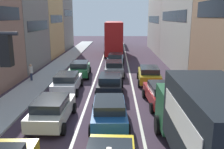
{
  "coord_description": "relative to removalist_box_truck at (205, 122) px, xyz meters",
  "views": [
    {
      "loc": [
        0.41,
        -5.9,
        5.83
      ],
      "look_at": [
        0.0,
        12.0,
        1.6
      ],
      "focal_mm": 39.4,
      "sensor_mm": 36.0,
      "label": 1
    }
  ],
  "objects": [
    {
      "name": "lane_stripe_right",
      "position": [
        -2.0,
        17.29,
        -1.97
      ],
      "size": [
        0.16,
        60.0,
        0.01
      ],
      "primitive_type": "cube",
      "color": "silver",
      "rests_on": "ground"
    },
    {
      "name": "sedan_left_lane_fourth",
      "position": [
        -7.05,
        15.26,
        -1.18
      ],
      "size": [
        2.25,
        4.39,
        1.49
      ],
      "rotation": [
        0.0,
        0.0,
        1.62
      ],
      "color": "#19592D",
      "rests_on": "ground"
    },
    {
      "name": "building_row_left",
      "position": [
        -15.7,
        19.71,
        3.37
      ],
      "size": [
        7.2,
        43.9,
        12.0
      ],
      "rotation": [
        0.0,
        0.0,
        1.57
      ],
      "color": "#B2ADA3",
      "rests_on": "ground"
    },
    {
      "name": "building_row_right",
      "position": [
        6.2,
        18.51,
        3.53
      ],
      "size": [
        7.2,
        43.9,
        11.8
      ],
      "rotation": [
        0.0,
        0.0,
        -1.57
      ],
      "color": "#B2ADA3",
      "rests_on": "ground"
    },
    {
      "name": "lane_stripe_left",
      "position": [
        -5.4,
        17.29,
        -1.97
      ],
      "size": [
        0.16,
        60.0,
        0.01
      ],
      "primitive_type": "cube",
      "color": "silver",
      "rests_on": "ground"
    },
    {
      "name": "wagon_left_lane_second",
      "position": [
        -6.92,
        4.14,
        -1.18
      ],
      "size": [
        2.11,
        4.32,
        1.49
      ],
      "rotation": [
        0.0,
        0.0,
        1.56
      ],
      "color": "beige",
      "rests_on": "ground"
    },
    {
      "name": "sedan_left_lane_third",
      "position": [
        -7.26,
        10.08,
        -1.18
      ],
      "size": [
        2.12,
        4.33,
        1.49
      ],
      "rotation": [
        0.0,
        0.0,
        1.59
      ],
      "color": "silver",
      "rests_on": "ground"
    },
    {
      "name": "wagon_right_lane_far",
      "position": [
        -0.46,
        12.82,
        -1.18
      ],
      "size": [
        2.22,
        4.38,
        1.49
      ],
      "rotation": [
        0.0,
        0.0,
        1.53
      ],
      "color": "#B29319",
      "rests_on": "ground"
    },
    {
      "name": "coupe_centre_lane_fourth",
      "position": [
        -3.64,
        15.71,
        -1.18
      ],
      "size": [
        2.12,
        4.33,
        1.49
      ],
      "rotation": [
        0.0,
        0.0,
        1.59
      ],
      "color": "gray",
      "rests_on": "ground"
    },
    {
      "name": "bus_mid_queue_primary",
      "position": [
        -3.85,
        29.46,
        0.86
      ],
      "size": [
        2.87,
        10.52,
        5.06
      ],
      "rotation": [
        0.0,
        0.0,
        1.58
      ],
      "color": "#B21919",
      "rests_on": "ground"
    },
    {
      "name": "bus_far_queue_secondary",
      "position": [
        -3.81,
        42.87,
        -0.21
      ],
      "size": [
        2.96,
        10.55,
        2.9
      ],
      "rotation": [
        0.0,
        0.0,
        1.59
      ],
      "color": "#1E6033",
      "rests_on": "ground"
    },
    {
      "name": "sedan_centre_lane_second",
      "position": [
        -3.72,
        4.0,
        -1.18
      ],
      "size": [
        2.19,
        4.36,
        1.49
      ],
      "rotation": [
        0.0,
        0.0,
        1.61
      ],
      "color": "#194C8C",
      "rests_on": "ground"
    },
    {
      "name": "sedan_right_lane_behind_truck",
      "position": [
        -0.31,
        7.22,
        -1.18
      ],
      "size": [
        2.28,
        4.41,
        1.49
      ],
      "rotation": [
        0.0,
        0.0,
        1.63
      ],
      "color": "#A51E1E",
      "rests_on": "ground"
    },
    {
      "name": "sedan_centre_lane_fifth",
      "position": [
        -3.54,
        20.9,
        -1.18
      ],
      "size": [
        2.24,
        4.39,
        1.49
      ],
      "rotation": [
        0.0,
        0.0,
        1.52
      ],
      "color": "#759EB7",
      "rests_on": "ground"
    },
    {
      "name": "hatchback_centre_lane_third",
      "position": [
        -3.86,
        9.76,
        -1.18
      ],
      "size": [
        2.12,
        4.33,
        1.49
      ],
      "rotation": [
        0.0,
        0.0,
        1.55
      ],
      "color": "black",
      "rests_on": "ground"
    },
    {
      "name": "removalist_box_truck",
      "position": [
        0.0,
        0.0,
        0.0
      ],
      "size": [
        2.73,
        7.72,
        3.58
      ],
      "rotation": [
        0.0,
        0.0,
        1.58
      ],
      "color": "#1E5933",
      "rests_on": "ground"
    },
    {
      "name": "pedestrian_mid_sidewalk",
      "position": [
        -11.17,
        13.03,
        -1.03
      ],
      "size": [
        0.34,
        0.53,
        1.66
      ],
      "rotation": [
        0.0,
        0.0,
        3.36
      ],
      "color": "#262D47",
      "rests_on": "ground"
    },
    {
      "name": "sidewalk_left",
      "position": [
        -10.4,
        17.29,
        -1.9
      ],
      "size": [
        2.6,
        64.0,
        0.14
      ],
      "primitive_type": "cube",
      "color": "#B2B2B2",
      "rests_on": "ground"
    }
  ]
}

